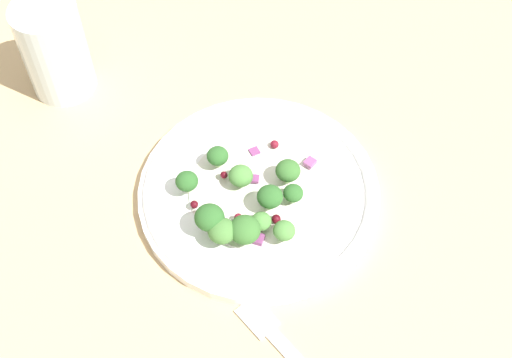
{
  "coord_description": "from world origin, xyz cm",
  "views": [
    {
      "loc": [
        -26.72,
        -26.42,
        58.98
      ],
      "look_at": [
        0.84,
        0.39,
        2.7
      ],
      "focal_mm": 49.53,
      "sensor_mm": 36.0,
      "label": 1
    }
  ],
  "objects_px": {
    "broccoli_floret_2": "(272,195)",
    "broccoli_floret_0": "(245,230)",
    "water_glass": "(54,49)",
    "broccoli_floret_1": "(208,217)",
    "plate": "(256,189)"
  },
  "relations": [
    {
      "from": "broccoli_floret_0",
      "to": "broccoli_floret_1",
      "type": "bearing_deg",
      "value": 116.04
    },
    {
      "from": "broccoli_floret_0",
      "to": "broccoli_floret_2",
      "type": "distance_m",
      "value": 0.05
    },
    {
      "from": "broccoli_floret_2",
      "to": "water_glass",
      "type": "height_order",
      "value": "water_glass"
    },
    {
      "from": "broccoli_floret_1",
      "to": "broccoli_floret_2",
      "type": "bearing_deg",
      "value": -21.83
    },
    {
      "from": "plate",
      "to": "broccoli_floret_0",
      "type": "xyz_separation_m",
      "value": [
        -0.05,
        -0.03,
        0.02
      ]
    },
    {
      "from": "broccoli_floret_0",
      "to": "broccoli_floret_1",
      "type": "distance_m",
      "value": 0.04
    },
    {
      "from": "water_glass",
      "to": "plate",
      "type": "bearing_deg",
      "value": -80.42
    },
    {
      "from": "plate",
      "to": "broccoli_floret_2",
      "type": "relative_size",
      "value": 9.47
    },
    {
      "from": "broccoli_floret_1",
      "to": "broccoli_floret_2",
      "type": "distance_m",
      "value": 0.06
    },
    {
      "from": "broccoli_floret_0",
      "to": "broccoli_floret_2",
      "type": "bearing_deg",
      "value": 9.45
    },
    {
      "from": "broccoli_floret_2",
      "to": "broccoli_floret_0",
      "type": "bearing_deg",
      "value": -170.55
    },
    {
      "from": "water_glass",
      "to": "broccoli_floret_1",
      "type": "bearing_deg",
      "value": -94.96
    },
    {
      "from": "broccoli_floret_1",
      "to": "plate",
      "type": "bearing_deg",
      "value": 2.1
    },
    {
      "from": "broccoli_floret_0",
      "to": "water_glass",
      "type": "distance_m",
      "value": 0.29
    },
    {
      "from": "broccoli_floret_0",
      "to": "broccoli_floret_2",
      "type": "height_order",
      "value": "same"
    }
  ]
}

